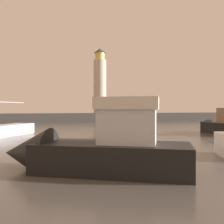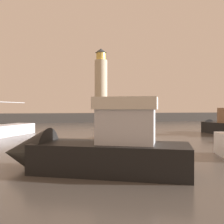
{
  "view_description": "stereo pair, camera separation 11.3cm",
  "coord_description": "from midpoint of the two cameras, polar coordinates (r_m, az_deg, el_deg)",
  "views": [
    {
      "loc": [
        -5.49,
        -1.71,
        2.58
      ],
      "look_at": [
        -0.67,
        15.96,
        2.35
      ],
      "focal_mm": 41.87,
      "sensor_mm": 36.0,
      "label": 1
    },
    {
      "loc": [
        -5.38,
        -1.73,
        2.58
      ],
      "look_at": [
        -0.67,
        15.96,
        2.35
      ],
      "focal_mm": 41.87,
      "sensor_mm": 36.0,
      "label": 2
    }
  ],
  "objects": [
    {
      "name": "ground_plane",
      "position": [
        27.22,
        -3.34,
        -4.73
      ],
      "size": [
        220.0,
        220.0,
        0.0
      ],
      "primitive_type": "plane",
      "color": "#4C4742"
    },
    {
      "name": "motorboat_4",
      "position": [
        29.18,
        22.63,
        -2.76
      ],
      "size": [
        1.67,
        6.46,
        2.81
      ],
      "color": "black",
      "rests_on": "ground_plane"
    },
    {
      "name": "sailboat_moored",
      "position": [
        26.59,
        -22.81,
        -3.65
      ],
      "size": [
        5.8,
        8.25,
        13.2
      ],
      "color": "silver",
      "rests_on": "ground_plane"
    },
    {
      "name": "lighthouse",
      "position": [
        52.9,
        -2.37,
        6.43
      ],
      "size": [
        2.53,
        2.53,
        13.0
      ],
      "color": "beige",
      "rests_on": "breakwater"
    },
    {
      "name": "motorboat_1",
      "position": [
        20.23,
        3.94,
        -4.34
      ],
      "size": [
        5.47,
        6.82,
        3.04
      ],
      "color": "white",
      "rests_on": "ground_plane"
    },
    {
      "name": "breakwater",
      "position": [
        51.69,
        -8.87,
        -1.21
      ],
      "size": [
        90.6,
        4.95,
        1.69
      ],
      "primitive_type": "cube",
      "color": "#423F3D",
      "rests_on": "ground_plane"
    },
    {
      "name": "motorboat_3",
      "position": [
        10.87,
        -5.35,
        -8.17
      ],
      "size": [
        8.07,
        5.57,
        3.5
      ],
      "color": "black",
      "rests_on": "ground_plane"
    }
  ]
}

